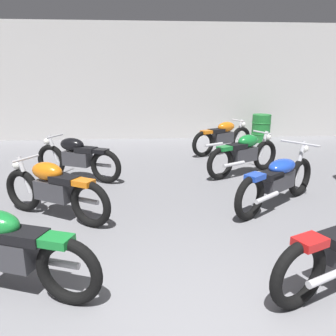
{
  "coord_description": "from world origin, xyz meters",
  "views": [
    {
      "loc": [
        -0.43,
        -1.96,
        2.07
      ],
      "look_at": [
        0.0,
        3.4,
        0.55
      ],
      "focal_mm": 35.83,
      "sensor_mm": 36.0,
      "label": 1
    }
  ],
  "objects_px": {
    "motorcycle_left_row_1": "(54,189)",
    "motorcycle_right_row_1": "(278,179)",
    "motorcycle_right_row_3": "(223,137)",
    "oil_drum": "(261,128)",
    "motorcycle_left_row_0": "(6,249)",
    "motorcycle_right_row_2": "(244,153)",
    "motorcycle_left_row_2": "(77,157)"
  },
  "relations": [
    {
      "from": "motorcycle_left_row_1",
      "to": "motorcycle_right_row_1",
      "type": "distance_m",
      "value": 3.44
    },
    {
      "from": "motorcycle_right_row_3",
      "to": "oil_drum",
      "type": "height_order",
      "value": "motorcycle_right_row_3"
    },
    {
      "from": "motorcycle_left_row_0",
      "to": "motorcycle_right_row_3",
      "type": "distance_m",
      "value": 6.61
    },
    {
      "from": "motorcycle_right_row_2",
      "to": "oil_drum",
      "type": "bearing_deg",
      "value": 65.32
    },
    {
      "from": "motorcycle_left_row_1",
      "to": "motorcycle_right_row_2",
      "type": "height_order",
      "value": "same"
    },
    {
      "from": "oil_drum",
      "to": "motorcycle_right_row_3",
      "type": "bearing_deg",
      "value": -135.73
    },
    {
      "from": "motorcycle_left_row_0",
      "to": "oil_drum",
      "type": "height_order",
      "value": "motorcycle_left_row_0"
    },
    {
      "from": "motorcycle_right_row_1",
      "to": "motorcycle_right_row_2",
      "type": "bearing_deg",
      "value": 90.2
    },
    {
      "from": "motorcycle_left_row_1",
      "to": "oil_drum",
      "type": "distance_m",
      "value": 7.39
    },
    {
      "from": "motorcycle_right_row_1",
      "to": "oil_drum",
      "type": "bearing_deg",
      "value": 73.17
    },
    {
      "from": "motorcycle_left_row_2",
      "to": "motorcycle_right_row_1",
      "type": "xyz_separation_m",
      "value": [
        3.44,
        -1.7,
        -0.01
      ]
    },
    {
      "from": "motorcycle_left_row_2",
      "to": "motorcycle_right_row_1",
      "type": "height_order",
      "value": "motorcycle_right_row_1"
    },
    {
      "from": "motorcycle_right_row_1",
      "to": "motorcycle_right_row_3",
      "type": "height_order",
      "value": "motorcycle_right_row_1"
    },
    {
      "from": "motorcycle_left_row_0",
      "to": "motorcycle_left_row_1",
      "type": "relative_size",
      "value": 1.08
    },
    {
      "from": "motorcycle_right_row_1",
      "to": "oil_drum",
      "type": "height_order",
      "value": "motorcycle_right_row_1"
    },
    {
      "from": "motorcycle_left_row_2",
      "to": "motorcycle_right_row_1",
      "type": "relative_size",
      "value": 1.02
    },
    {
      "from": "motorcycle_right_row_3",
      "to": "motorcycle_right_row_2",
      "type": "bearing_deg",
      "value": -90.4
    },
    {
      "from": "motorcycle_right_row_3",
      "to": "motorcycle_left_row_0",
      "type": "bearing_deg",
      "value": -121.53
    },
    {
      "from": "motorcycle_left_row_0",
      "to": "motorcycle_right_row_1",
      "type": "relative_size",
      "value": 1.06
    },
    {
      "from": "motorcycle_left_row_0",
      "to": "motorcycle_right_row_3",
      "type": "xyz_separation_m",
      "value": [
        3.46,
        5.64,
        0.0
      ]
    },
    {
      "from": "motorcycle_left_row_1",
      "to": "motorcycle_right_row_1",
      "type": "relative_size",
      "value": 0.98
    },
    {
      "from": "motorcycle_left_row_1",
      "to": "motorcycle_right_row_2",
      "type": "xyz_separation_m",
      "value": [
        3.43,
        1.97,
        0.0
      ]
    },
    {
      "from": "motorcycle_right_row_2",
      "to": "oil_drum",
      "type": "relative_size",
      "value": 2.1
    },
    {
      "from": "motorcycle_right_row_1",
      "to": "motorcycle_left_row_1",
      "type": "bearing_deg",
      "value": -176.78
    },
    {
      "from": "motorcycle_right_row_1",
      "to": "oil_drum",
      "type": "relative_size",
      "value": 2.1
    },
    {
      "from": "motorcycle_left_row_1",
      "to": "motorcycle_left_row_0",
      "type": "bearing_deg",
      "value": -90.51
    },
    {
      "from": "motorcycle_left_row_0",
      "to": "motorcycle_right_row_1",
      "type": "bearing_deg",
      "value": 29.32
    },
    {
      "from": "motorcycle_right_row_3",
      "to": "oil_drum",
      "type": "distance_m",
      "value": 2.2
    },
    {
      "from": "motorcycle_left_row_1",
      "to": "oil_drum",
      "type": "relative_size",
      "value": 2.06
    },
    {
      "from": "motorcycle_left_row_0",
      "to": "motorcycle_left_row_1",
      "type": "bearing_deg",
      "value": 89.49
    },
    {
      "from": "motorcycle_right_row_1",
      "to": "motorcycle_right_row_3",
      "type": "xyz_separation_m",
      "value": [
        0.01,
        3.7,
        0.01
      ]
    },
    {
      "from": "motorcycle_right_row_2",
      "to": "motorcycle_right_row_3",
      "type": "height_order",
      "value": "same"
    }
  ]
}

